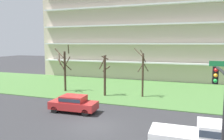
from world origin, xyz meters
TOP-DOWN VIEW (x-y plane):
  - ground at (0.00, 0.00)m, footprint 160.00×160.00m
  - grass_lawn_strip at (0.00, 14.00)m, footprint 80.00×16.00m
  - apartment_building at (0.00, 27.51)m, footprint 41.45×11.98m
  - tree_far_left at (-8.67, 9.89)m, footprint 2.15×1.95m
  - tree_left at (-2.78, 9.33)m, footprint 1.33×1.35m
  - tree_center at (1.63, 10.29)m, footprint 1.72×1.74m
  - sedan_red_near_left at (-3.22, 2.50)m, footprint 4.47×1.97m
  - pickup_white_center_left at (7.67, -2.00)m, footprint 5.44×2.10m
  - traffic_signal_mast at (8.13, -5.08)m, footprint 0.90×4.39m

SIDE VIEW (x-z plane):
  - ground at x=0.00m, z-range 0.00..0.00m
  - grass_lawn_strip at x=0.00m, z-range 0.00..0.08m
  - sedan_red_near_left at x=-3.22m, z-range 0.09..1.66m
  - pickup_white_center_left at x=7.67m, z-range 0.04..1.99m
  - tree_left at x=-2.78m, z-range 0.20..5.17m
  - tree_center at x=1.63m, z-range 0.05..5.88m
  - tree_far_left at x=-8.67m, z-range 0.03..6.28m
  - traffic_signal_mast at x=8.13m, z-range 1.02..6.64m
  - apartment_building at x=0.00m, z-range 0.00..18.96m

